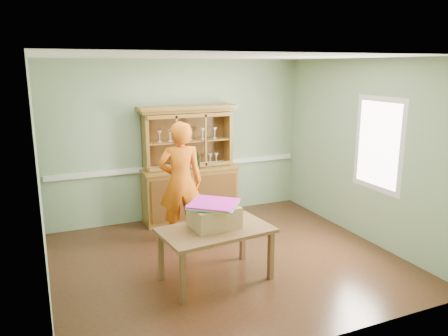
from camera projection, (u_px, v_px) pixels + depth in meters
name	position (u px, v px, depth m)	size (l,w,h in m)	color
floor	(227.00, 260.00, 5.97)	(4.50, 4.50, 0.00)	#432415
ceiling	(227.00, 57.00, 5.35)	(4.50, 4.50, 0.00)	white
wall_back	(180.00, 140.00, 7.44)	(4.50, 4.50, 0.00)	gray
wall_left	(39.00, 182.00, 4.79)	(4.00, 4.00, 0.00)	gray
wall_right	(364.00, 151.00, 6.53)	(4.00, 4.00, 0.00)	gray
wall_front	(317.00, 210.00, 3.87)	(4.50, 4.50, 0.00)	gray
chair_rail	(181.00, 166.00, 7.52)	(4.41, 0.05, 0.08)	silver
framed_map	(39.00, 159.00, 5.02)	(0.03, 0.60, 0.46)	#312113
window_panel	(378.00, 144.00, 6.22)	(0.03, 0.96, 1.36)	silver
china_hutch	(190.00, 180.00, 7.43)	(1.66, 0.55, 1.95)	olive
dining_table	(216.00, 235.00, 5.31)	(1.41, 0.94, 0.67)	brown
cardboard_box	(214.00, 216.00, 5.33)	(0.56, 0.45, 0.26)	#AB8058
kite_stack	(214.00, 204.00, 5.29)	(0.74, 0.74, 0.05)	#EFF51E
person	(181.00, 182.00, 6.46)	(0.66, 0.43, 1.82)	#DB5D0D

